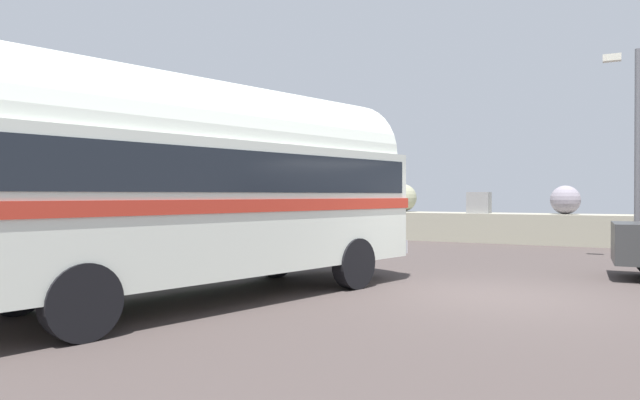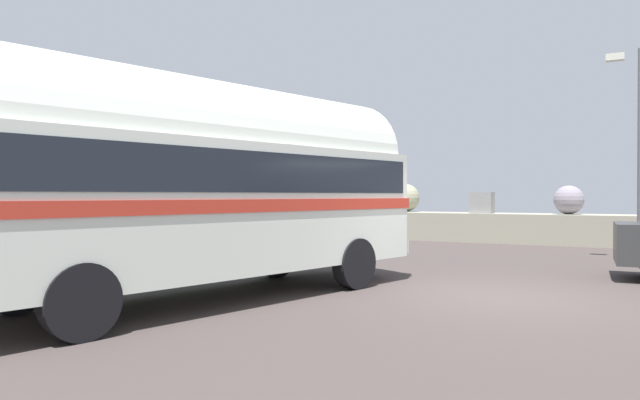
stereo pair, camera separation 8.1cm
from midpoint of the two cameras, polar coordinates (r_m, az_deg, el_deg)
name	(u,v)px [view 2 (the right image)]	position (r m, az deg, el deg)	size (l,w,h in m)	color
ground	(498,297)	(10.50, 17.69, -9.29)	(32.00, 26.00, 0.02)	#3E3533
breakwater	(563,226)	(22.09, 23.36, -2.40)	(31.36, 1.91, 2.26)	gray
vintage_coach	(205,180)	(9.68, -11.27, 2.03)	(4.62, 8.91, 3.70)	black
second_coach	(85,184)	(14.43, -22.46, 1.50)	(4.54, 8.91, 3.70)	black
lamp_post	(637,142)	(16.63, 29.42, 5.15)	(0.88, 0.49, 5.52)	#5B5B60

